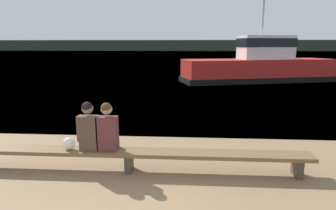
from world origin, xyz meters
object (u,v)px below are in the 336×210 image
(bench_main, at_px, (129,154))
(person_right, at_px, (108,129))
(tugboat_red, at_px, (259,67))
(shopping_bag, at_px, (69,144))
(person_left, at_px, (89,128))

(bench_main, distance_m, person_right, 0.68)
(person_right, relative_size, tugboat_red, 0.09)
(shopping_bag, distance_m, tugboat_red, 17.47)
(shopping_bag, xyz_separation_m, tugboat_red, (7.35, 15.84, 0.44))
(bench_main, height_order, shopping_bag, shopping_bag)
(tugboat_red, bearing_deg, person_left, 140.15)
(person_right, distance_m, tugboat_red, 17.12)
(bench_main, bearing_deg, person_right, -179.74)
(person_right, bearing_deg, bench_main, 0.26)
(person_left, height_order, shopping_bag, person_left)
(person_left, xyz_separation_m, person_right, (0.39, 0.00, -0.01))
(bench_main, distance_m, shopping_bag, 1.25)
(person_right, distance_m, shopping_bag, 0.88)
(bench_main, height_order, person_left, person_left)
(person_right, height_order, shopping_bag, person_right)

